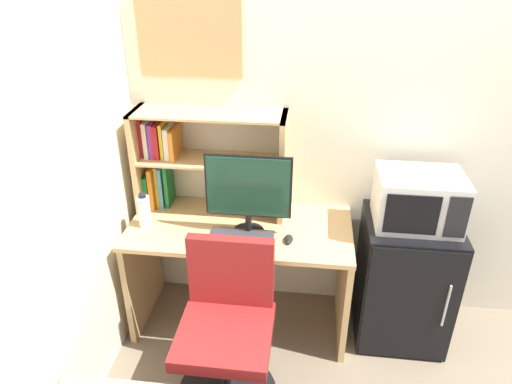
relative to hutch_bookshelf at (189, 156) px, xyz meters
The scene contains 11 objects.
wall_back 1.65m from the hutch_bookshelf, ahead, with size 6.40×0.04×2.60m, color silver.
desk 0.69m from the hutch_bookshelf, 29.64° to the right, with size 1.32×0.64×0.74m.
hutch_bookshelf is the anchor object (origin of this frame).
monitor 0.48m from the hutch_bookshelf, 33.05° to the right, with size 0.48×0.18×0.48m.
keyboard 0.59m from the hutch_bookshelf, 40.92° to the right, with size 0.36×0.13×0.02m, color #333338.
computer_mouse 0.78m from the hutch_bookshelf, 26.85° to the right, with size 0.05×0.09×0.03m, color black.
water_bottle 0.42m from the hutch_bookshelf, 130.04° to the right, with size 0.08×0.08×0.21m.
mini_fridge 1.51m from the hutch_bookshelf, ahead, with size 0.53×0.53×0.81m.
microwave 1.35m from the hutch_bookshelf, ahead, with size 0.46×0.36×0.30m.
desk_chair 1.07m from the hutch_bookshelf, 64.66° to the right, with size 0.55×0.55×0.90m.
wall_corkboard 0.71m from the hutch_bookshelf, 79.24° to the left, with size 0.59×0.02×0.49m, color tan.
Camera 1 is at (-0.51, -2.62, 2.20)m, focal length 32.42 mm.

